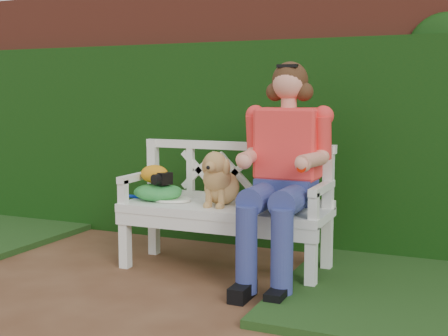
% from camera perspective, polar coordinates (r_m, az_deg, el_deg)
% --- Properties ---
extents(ground, '(60.00, 60.00, 0.00)m').
position_cam_1_polar(ground, '(3.96, -13.14, -11.81)').
color(ground, '#4E2C1A').
extents(brick_wall, '(10.00, 0.30, 2.20)m').
position_cam_1_polar(brick_wall, '(5.40, -1.34, 5.23)').
color(brick_wall, brown).
rests_on(brick_wall, ground).
extents(ivy_hedge, '(10.00, 0.18, 1.70)m').
position_cam_1_polar(ivy_hedge, '(5.21, -2.35, 2.41)').
color(ivy_hedge, '#15370B').
rests_on(ivy_hedge, ground).
extents(garden_bench, '(1.61, 0.68, 0.48)m').
position_cam_1_polar(garden_bench, '(4.33, 0.00, -6.72)').
color(garden_bench, white).
rests_on(garden_bench, ground).
extents(seated_woman, '(0.65, 0.86, 1.50)m').
position_cam_1_polar(seated_woman, '(4.05, 5.89, -0.31)').
color(seated_woman, red).
rests_on(seated_woman, ground).
extents(dog, '(0.27, 0.36, 0.40)m').
position_cam_1_polar(dog, '(4.26, -0.35, -0.92)').
color(dog, '#AA5827').
rests_on(dog, garden_bench).
extents(tennis_racket, '(0.59, 0.42, 0.03)m').
position_cam_1_polar(tennis_racket, '(4.48, -5.29, -2.97)').
color(tennis_racket, white).
rests_on(tennis_racket, garden_bench).
extents(green_bag, '(0.44, 0.38, 0.13)m').
position_cam_1_polar(green_bag, '(4.50, -6.35, -2.27)').
color(green_bag, '#17921C').
rests_on(green_bag, garden_bench).
extents(camera_item, '(0.16, 0.14, 0.09)m').
position_cam_1_polar(camera_item, '(4.45, -5.93, -0.96)').
color(camera_item, black).
rests_on(camera_item, green_bag).
extents(baseball_glove, '(0.25, 0.21, 0.14)m').
position_cam_1_polar(baseball_glove, '(4.50, -6.64, -0.58)').
color(baseball_glove, orange).
rests_on(baseball_glove, green_bag).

